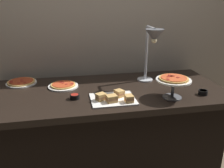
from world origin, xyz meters
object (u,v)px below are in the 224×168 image
object	(u,v)px
pizza_plate_raised_stand	(173,81)
sandwich_platter	(114,98)
sauce_cup_far	(75,96)
pizza_plate_front	(21,82)
heat_lamp	(153,41)
sauce_cup_near	(203,92)
pizza_plate_center	(63,85)

from	to	relation	value
pizza_plate_raised_stand	sandwich_platter	world-z (taller)	pizza_plate_raised_stand
sandwich_platter	sauce_cup_far	size ratio (longest dim) A/B	4.60
pizza_plate_front	pizza_plate_raised_stand	size ratio (longest dim) A/B	1.00
pizza_plate_raised_stand	sauce_cup_far	bearing A→B (deg)	170.96
heat_lamp	pizza_plate_raised_stand	distance (m)	0.39
heat_lamp	sauce_cup_near	world-z (taller)	heat_lamp
pizza_plate_center	sauce_cup_near	distance (m)	1.14
sauce_cup_near	pizza_plate_raised_stand	bearing A→B (deg)	-177.69
heat_lamp	pizza_plate_raised_stand	size ratio (longest dim) A/B	1.89
pizza_plate_center	pizza_plate_raised_stand	world-z (taller)	pizza_plate_raised_stand
heat_lamp	sauce_cup_far	xyz separation A→B (m)	(-0.65, -0.17, -0.36)
pizza_plate_front	pizza_plate_raised_stand	xyz separation A→B (m)	(1.17, -0.54, 0.12)
heat_lamp	pizza_plate_raised_stand	bearing A→B (deg)	-75.39
sandwich_platter	pizza_plate_center	bearing A→B (deg)	135.50
sauce_cup_near	heat_lamp	bearing A→B (deg)	140.70
pizza_plate_front	pizza_plate_raised_stand	bearing A→B (deg)	-24.70
pizza_plate_front	sauce_cup_far	xyz separation A→B (m)	(0.45, -0.42, 0.01)
heat_lamp	pizza_plate_center	xyz separation A→B (m)	(-0.74, 0.11, -0.37)
pizza_plate_center	pizza_plate_raised_stand	distance (m)	0.91
sandwich_platter	pizza_plate_front	bearing A→B (deg)	145.05
pizza_plate_raised_stand	sandwich_platter	xyz separation A→B (m)	(-0.44, 0.03, -0.11)
sauce_cup_near	pizza_plate_front	bearing A→B (deg)	159.75
pizza_plate_center	pizza_plate_raised_stand	bearing A→B (deg)	-25.73
pizza_plate_raised_stand	heat_lamp	bearing A→B (deg)	104.61
sauce_cup_near	sauce_cup_far	xyz separation A→B (m)	(-0.99, 0.11, -0.00)
heat_lamp	pizza_plate_center	world-z (taller)	heat_lamp
heat_lamp	sandwich_platter	distance (m)	0.58
sandwich_platter	heat_lamp	bearing A→B (deg)	34.55
pizza_plate_raised_stand	sauce_cup_near	size ratio (longest dim) A/B	3.64
heat_lamp	sauce_cup_near	bearing A→B (deg)	-39.30
sandwich_platter	sauce_cup_far	bearing A→B (deg)	163.18
pizza_plate_raised_stand	pizza_plate_front	bearing A→B (deg)	155.30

